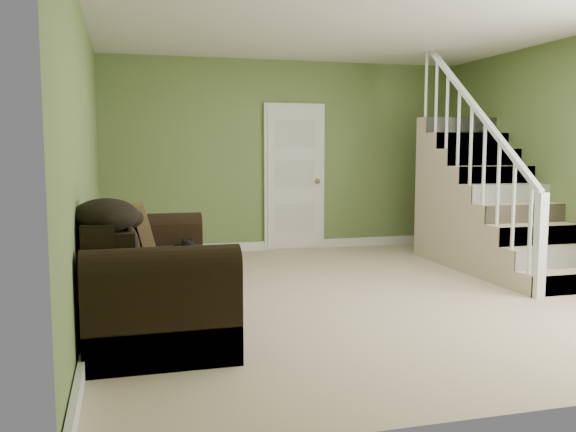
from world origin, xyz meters
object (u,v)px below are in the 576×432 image
sofa (149,281)px  banana (176,263)px  side_table (120,251)px  cat (184,252)px

sofa → banana: bearing=-41.4°
sofa → side_table: (-0.23, 1.91, -0.06)m
cat → banana: bearing=-127.7°
sofa → banana: sofa is taller
side_table → cat: (0.51, -1.96, 0.29)m
sofa → banana: (0.20, -0.18, 0.17)m
banana → cat: bearing=34.5°
side_table → cat: bearing=-75.3°
sofa → cat: (0.28, -0.05, 0.23)m
cat → sofa: bearing=162.7°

